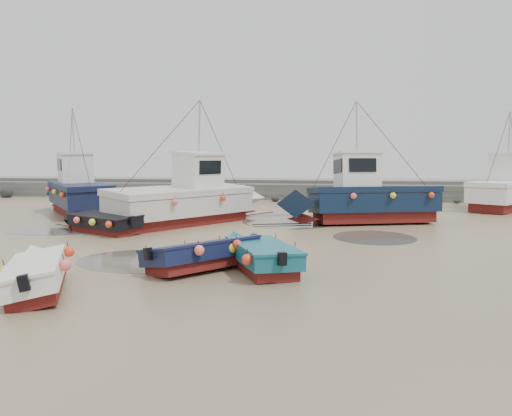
% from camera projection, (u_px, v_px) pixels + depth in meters
% --- Properties ---
extents(ground, '(120.00, 120.00, 0.00)m').
position_uv_depth(ground, '(236.00, 250.00, 18.28)').
color(ground, tan).
rests_on(ground, ground).
extents(seawall, '(60.00, 4.92, 1.50)m').
position_uv_depth(seawall, '(291.00, 191.00, 39.80)').
color(seawall, '#62615D').
rests_on(seawall, ground).
extents(puddle_a, '(4.76, 4.76, 0.01)m').
position_uv_depth(puddle_a, '(148.00, 260.00, 16.53)').
color(puddle_a, '#544E44').
rests_on(puddle_a, ground).
extents(puddle_b, '(3.50, 3.50, 0.01)m').
position_uv_depth(puddle_b, '(374.00, 237.00, 21.15)').
color(puddle_b, '#544E44').
rests_on(puddle_b, ground).
extents(puddle_c, '(4.04, 4.04, 0.01)m').
position_uv_depth(puddle_c, '(48.00, 232.00, 22.74)').
color(puddle_c, '#544E44').
rests_on(puddle_c, ground).
extents(puddle_d, '(5.13, 5.13, 0.01)m').
position_uv_depth(puddle_d, '(291.00, 221.00, 26.48)').
color(puddle_d, '#544E44').
rests_on(puddle_d, ground).
extents(dinghy_0, '(3.17, 5.42, 1.43)m').
position_uv_depth(dinghy_0, '(41.00, 268.00, 12.90)').
color(dinghy_0, maroon).
rests_on(dinghy_0, ground).
extents(dinghy_1, '(4.29, 4.96, 1.43)m').
position_uv_depth(dinghy_1, '(213.00, 250.00, 15.36)').
color(dinghy_1, maroon).
rests_on(dinghy_1, ground).
extents(dinghy_2, '(3.11, 5.24, 1.43)m').
position_uv_depth(dinghy_2, '(259.00, 251.00, 15.24)').
color(dinghy_2, maroon).
rests_on(dinghy_2, ground).
extents(dinghy_4, '(5.61, 3.55, 1.43)m').
position_uv_depth(dinghy_4, '(101.00, 220.00, 22.63)').
color(dinghy_4, maroon).
rests_on(dinghy_4, ground).
extents(cabin_boat_0, '(7.45, 8.80, 6.22)m').
position_uv_depth(cabin_boat_0, '(78.00, 191.00, 29.80)').
color(cabin_boat_0, maroon).
rests_on(cabin_boat_0, ground).
extents(cabin_boat_1, '(7.24, 9.72, 6.22)m').
position_uv_depth(cabin_boat_1, '(191.00, 198.00, 25.43)').
color(cabin_boat_1, maroon).
rests_on(cabin_boat_1, ground).
extents(cabin_boat_2, '(9.44, 4.50, 6.22)m').
position_uv_depth(cabin_boat_2, '(363.00, 197.00, 25.37)').
color(cabin_boat_2, maroon).
rests_on(cabin_boat_2, ground).
extents(cabin_boat_3, '(6.25, 8.05, 6.22)m').
position_uv_depth(cabin_boat_3, '(506.00, 188.00, 31.97)').
color(cabin_boat_3, maroon).
rests_on(cabin_boat_3, ground).
extents(person, '(0.72, 0.63, 1.67)m').
position_uv_depth(person, '(183.00, 221.00, 26.65)').
color(person, '#1F203E').
rests_on(person, ground).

